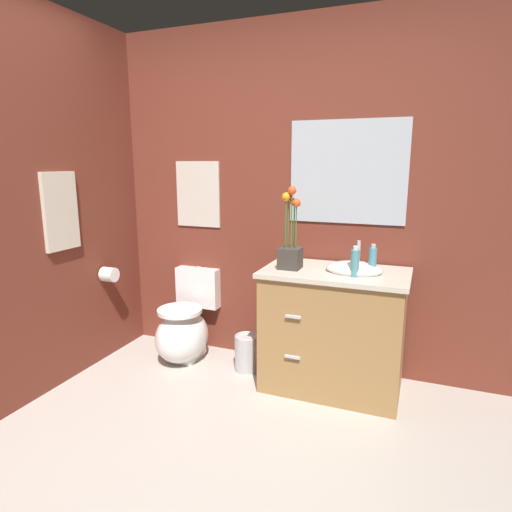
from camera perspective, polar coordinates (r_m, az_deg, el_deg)
wall_back at (r=3.18m, az=7.82°, el=7.24°), size 4.17×0.05×2.50m
wall_left at (r=2.99m, az=-29.45°, el=5.49°), size 0.05×4.69×2.50m
toilet at (r=3.49m, az=-9.27°, el=-9.38°), size 0.38×0.59×0.69m
vanity_cabinet at (r=3.01m, az=10.10°, el=-9.31°), size 0.94×0.56×1.01m
flower_vase at (r=2.88m, az=4.54°, el=1.68°), size 0.14×0.14×0.54m
soap_bottle at (r=2.75m, az=12.79°, el=-0.84°), size 0.05×0.05×0.19m
lotion_bottle at (r=2.83m, az=14.99°, el=-0.56°), size 0.05×0.05×0.19m
trash_bin at (r=3.31m, az=-1.21°, el=-12.50°), size 0.18×0.18×0.27m
wall_poster at (r=3.50m, az=-7.60°, el=8.00°), size 0.37×0.01×0.51m
wall_mirror at (r=3.10m, az=11.86°, el=10.67°), size 0.80×0.01×0.70m
hanging_towel at (r=3.20m, az=-24.19°, el=5.36°), size 0.03×0.28×0.52m
toilet_paper_roll at (r=3.51m, az=-18.64°, el=-2.30°), size 0.11×0.11×0.11m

